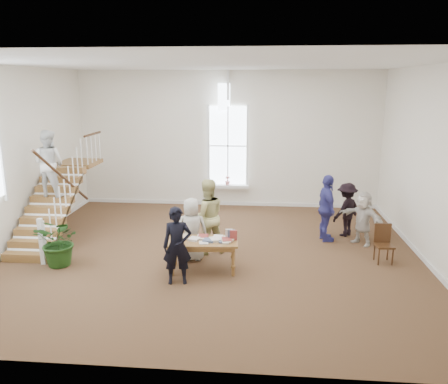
# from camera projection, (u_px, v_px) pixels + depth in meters

# --- Properties ---
(ground) EXTENTS (10.00, 10.00, 0.00)m
(ground) POSITION_uv_depth(u_px,v_px,m) (214.00, 254.00, 10.72)
(ground) COLOR #452D1B
(ground) RESTS_ON ground
(room_shell) EXTENTS (10.49, 10.00, 10.00)m
(room_shell) POSITION_uv_depth(u_px,v_px,m) (228.00, 194.00, 14.87)
(room_shell) COLOR white
(room_shell) RESTS_ON ground
(staircase) EXTENTS (1.10, 4.10, 2.92)m
(staircase) POSITION_uv_depth(u_px,v_px,m) (52.00, 180.00, 11.42)
(staircase) COLOR brown
(staircase) RESTS_ON ground
(library_table) EXTENTS (1.57, 0.87, 0.77)m
(library_table) POSITION_uv_depth(u_px,v_px,m) (204.00, 244.00, 9.62)
(library_table) COLOR brown
(library_table) RESTS_ON ground
(police_officer) EXTENTS (0.66, 0.50, 1.64)m
(police_officer) POSITION_uv_depth(u_px,v_px,m) (177.00, 246.00, 8.98)
(police_officer) COLOR black
(police_officer) RESTS_ON ground
(elderly_woman) EXTENTS (0.79, 0.57, 1.50)m
(elderly_woman) POSITION_uv_depth(u_px,v_px,m) (192.00, 229.00, 10.20)
(elderly_woman) COLOR beige
(elderly_woman) RESTS_ON ground
(person_yellow) EXTENTS (1.09, 0.98, 1.85)m
(person_yellow) POSITION_uv_depth(u_px,v_px,m) (207.00, 216.00, 10.61)
(person_yellow) COLOR #C7C17C
(person_yellow) RESTS_ON ground
(woman_cluster_a) EXTENTS (0.60, 1.10, 1.78)m
(woman_cluster_a) POSITION_uv_depth(u_px,v_px,m) (327.00, 208.00, 11.44)
(woman_cluster_a) COLOR #393887
(woman_cluster_a) RESTS_ON ground
(woman_cluster_b) EXTENTS (1.07, 1.05, 1.47)m
(woman_cluster_b) POSITION_uv_depth(u_px,v_px,m) (346.00, 210.00, 11.86)
(woman_cluster_b) COLOR black
(woman_cluster_b) RESTS_ON ground
(woman_cluster_c) EXTENTS (1.17, 1.25, 1.40)m
(woman_cluster_c) POSITION_uv_depth(u_px,v_px,m) (363.00, 218.00, 11.21)
(woman_cluster_c) COLOR beige
(woman_cluster_c) RESTS_ON ground
(floor_plant) EXTENTS (1.17, 1.06, 1.16)m
(floor_plant) POSITION_uv_depth(u_px,v_px,m) (60.00, 242.00, 9.91)
(floor_plant) COLOR #1A3D13
(floor_plant) RESTS_ON ground
(side_chair) EXTENTS (0.42, 0.42, 0.90)m
(side_chair) POSITION_uv_depth(u_px,v_px,m) (383.00, 241.00, 10.15)
(side_chair) COLOR #351F0E
(side_chair) RESTS_ON ground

